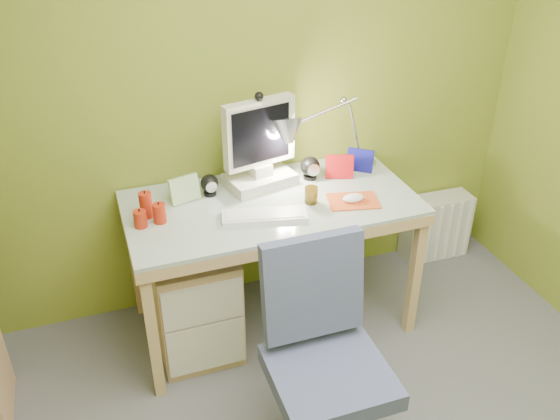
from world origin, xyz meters
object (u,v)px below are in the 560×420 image
object	(u,v)px
radiator	(436,226)
desk	(272,264)
monitor	(259,141)
task_chair	(330,374)
desk_lamp	(342,117)

from	to	relation	value
radiator	desk	bearing A→B (deg)	-166.04
monitor	radiator	xyz separation A→B (m)	(1.19, 0.09, -0.80)
task_chair	radiator	distance (m)	1.73
desk	monitor	xyz separation A→B (m)	(-0.00, 0.18, 0.63)
desk	task_chair	bearing A→B (deg)	-93.82
desk_lamp	task_chair	distance (m)	1.33
radiator	monitor	bearing A→B (deg)	-174.49
monitor	desk_lamp	xyz separation A→B (m)	(0.45, 0.00, 0.07)
task_chair	radiator	xyz separation A→B (m)	(1.25, 1.16, -0.26)
desk	task_chair	world-z (taller)	task_chair
desk	radiator	bearing A→B (deg)	12.61
monitor	task_chair	distance (m)	1.20
desk_lamp	monitor	bearing A→B (deg)	179.99
desk	desk_lamp	xyz separation A→B (m)	(0.45, 0.18, 0.70)
monitor	desk_lamp	bearing A→B (deg)	-12.72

